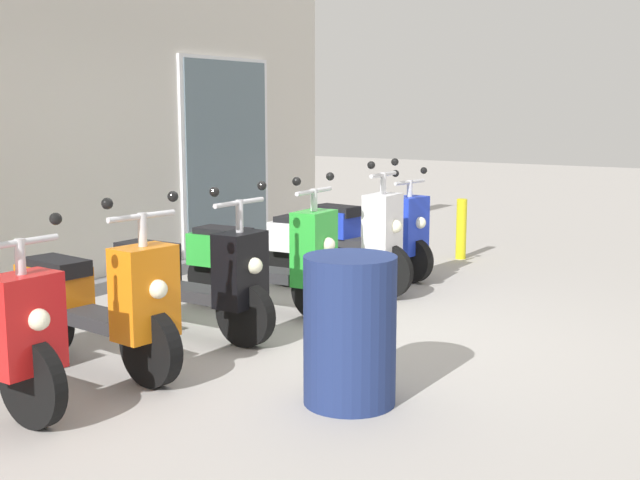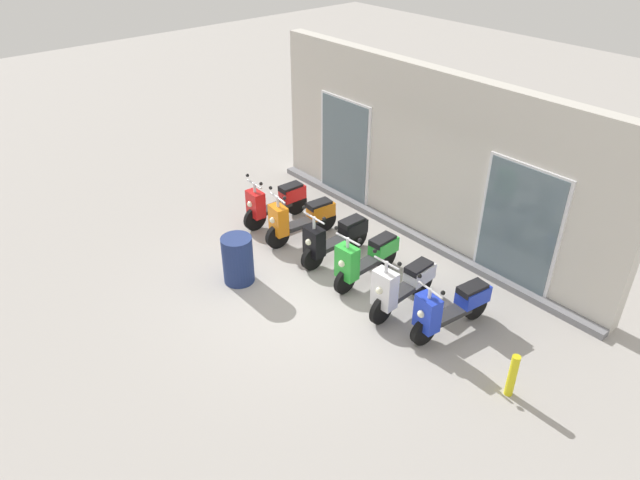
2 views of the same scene
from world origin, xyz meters
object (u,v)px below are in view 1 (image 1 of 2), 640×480
Objects in this scene: scooter_black at (189,278)px; curb_bollard at (461,229)px; scooter_green at (265,258)px; trash_bin at (350,330)px; scooter_orange at (97,302)px; scooter_white at (340,242)px; scooter_blue at (369,232)px.

scooter_black is 4.18m from curb_bollard.
scooter_black is 0.89m from scooter_green.
scooter_orange is at bearing 102.53° from trash_bin.
scooter_white reaches higher than scooter_black.
scooter_green is (0.89, -0.06, 0.03)m from scooter_black.
scooter_green reaches higher than trash_bin.
curb_bollard is (5.11, -0.39, -0.11)m from scooter_orange.
scooter_green is at bearing -0.42° from scooter_orange.
scooter_black is at bearing 175.94° from scooter_green.
scooter_black reaches higher than trash_bin.
scooter_orange is 1.03× the size of scooter_blue.
scooter_orange reaches higher than curb_bollard.
scooter_green is 2.25× the size of curb_bollard.
scooter_white is at bearing 173.91° from curb_bollard.
scooter_orange is 3.69m from scooter_blue.
scooter_blue is (0.87, 0.18, -0.04)m from scooter_white.
scooter_blue is at bearing 11.55° from scooter_white.
scooter_white reaches higher than scooter_blue.
scooter_orange is at bearing 179.58° from scooter_green.
curb_bollard is at bearing -6.01° from scooter_black.
scooter_blue is at bearing -0.34° from scooter_black.
scooter_green is 3.29m from curb_bollard.
scooter_white is 2.23× the size of curb_bollard.
scooter_black is 1.87m from trash_bin.
trash_bin is at bearing -146.91° from scooter_white.
scooter_black is (0.95, 0.05, -0.01)m from scooter_orange.
scooter_green is at bearing 172.44° from scooter_white.
scooter_black is at bearing 174.09° from scooter_white.
scooter_white reaches higher than trash_bin.
scooter_blue is 1.48m from curb_bollard.
scooter_black reaches higher than scooter_blue.
curb_bollard is (2.28, -0.24, -0.14)m from scooter_white.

